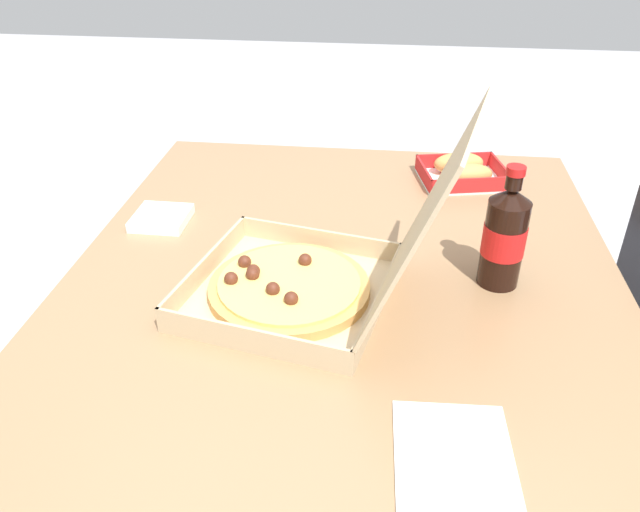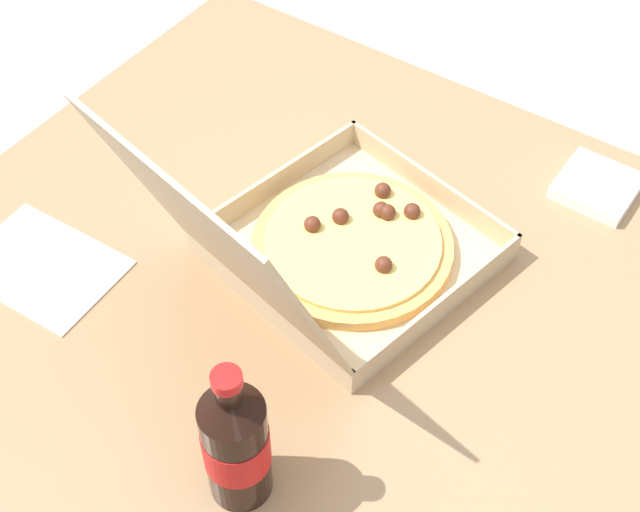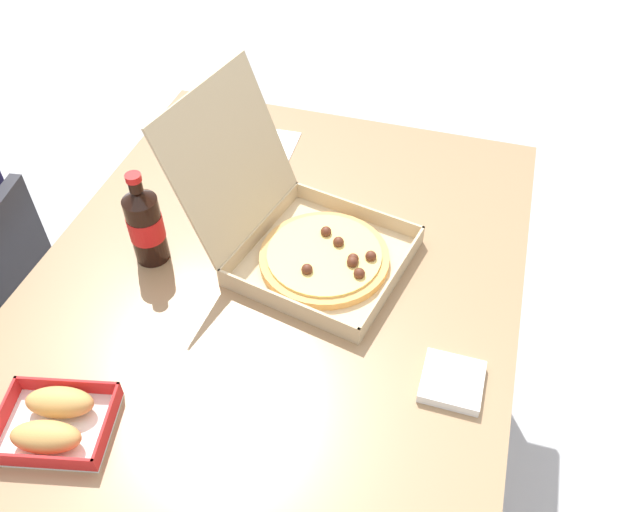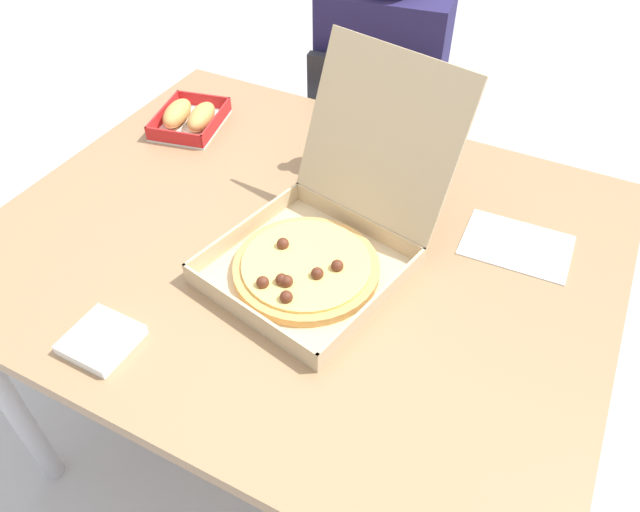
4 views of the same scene
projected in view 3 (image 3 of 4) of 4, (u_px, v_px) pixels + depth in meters
The scene contains 7 objects.
ground_plane at pixel (289, 448), 1.90m from camera, with size 10.00×10.00×0.00m, color #B2B2B7.
dining_table at pixel (278, 298), 1.42m from camera, with size 1.24×1.01×0.75m.
pizza_box_open at pixel (308, 240), 1.37m from camera, with size 0.41×0.50×0.35m.
bread_side_box at pixel (54, 421), 1.10m from camera, with size 0.19×0.22×0.06m.
cola_bottle at pixel (145, 224), 1.34m from camera, with size 0.07×0.07×0.22m.
paper_menu at pixel (263, 152), 1.67m from camera, with size 0.21×0.15×0.00m, color white.
napkin_pile at pixel (452, 381), 1.17m from camera, with size 0.11×0.11×0.02m, color white.
Camera 3 is at (-0.87, -0.35, 1.75)m, focal length 36.33 mm.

